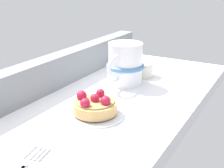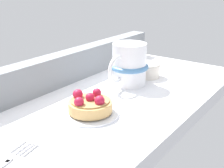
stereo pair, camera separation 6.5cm
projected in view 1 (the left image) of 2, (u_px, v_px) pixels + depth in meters
ground_plane at (100, 113)px, 62.56cm from camera, size 85.65×35.03×3.31cm
window_rail_back at (41, 77)px, 67.86cm from camera, size 83.93×4.31×7.54cm
dessert_plate at (95, 114)px, 57.75cm from camera, size 11.25×11.25×0.76cm
raspberry_tart at (95, 105)px, 57.10cm from camera, size 8.45×8.45×3.91cm
coffee_mug at (125, 64)px, 72.84cm from camera, size 13.10×9.43×10.20cm
sugar_bowl at (142, 68)px, 79.77cm from camera, size 6.72×6.72×3.72cm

